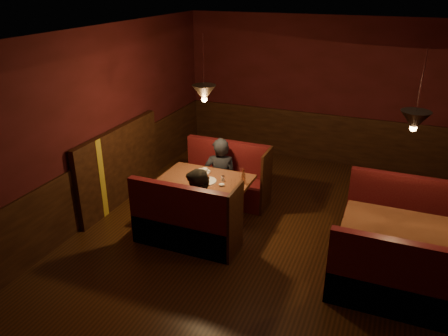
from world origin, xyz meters
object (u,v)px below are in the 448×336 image
at_px(second_bench_far, 396,222).
at_px(diner_a, 220,162).
at_px(second_bench_near, 390,285).
at_px(diner_b, 199,197).
at_px(main_table, 207,188).
at_px(main_bench_far, 226,182).
at_px(main_bench_near, 185,226).
at_px(second_table, 394,235).

xyz_separation_m(second_bench_far, diner_a, (-2.78, 0.12, 0.44)).
xyz_separation_m(second_bench_near, diner_b, (-2.59, 0.42, 0.42)).
distance_m(main_table, second_bench_far, 2.81).
height_order(main_table, main_bench_far, main_bench_far).
bearing_deg(diner_b, main_bench_near, -116.96).
bearing_deg(second_bench_far, second_bench_near, -90.00).
bearing_deg(second_bench_far, second_table, -92.20).
bearing_deg(diner_b, main_table, 119.71).
distance_m(second_bench_near, diner_a, 3.25).
bearing_deg(main_table, second_table, -5.69).
bearing_deg(main_bench_near, main_table, 91.15).
height_order(main_table, diner_a, diner_a).
xyz_separation_m(main_table, second_table, (2.72, -0.27, -0.03)).
bearing_deg(main_bench_near, diner_b, 48.46).
relative_size(second_table, second_bench_far, 0.90).
height_order(main_table, diner_b, diner_b).
bearing_deg(main_bench_far, second_table, -21.09).
distance_m(second_bench_near, diner_b, 2.66).
bearing_deg(diner_b, second_table, 22.07).
distance_m(main_table, main_bench_near, 0.81).
relative_size(main_table, second_bench_near, 0.98).
distance_m(main_table, diner_a, 0.64).
relative_size(second_bench_far, second_bench_near, 1.00).
xyz_separation_m(main_bench_far, second_table, (2.71, -1.05, 0.20)).
height_order(main_table, main_bench_near, main_bench_near).
xyz_separation_m(second_bench_far, diner_b, (-2.59, -1.09, 0.42)).
relative_size(main_bench_near, diner_a, 0.98).
bearing_deg(main_table, second_bench_far, 9.99).
relative_size(main_table, diner_a, 0.89).
bearing_deg(second_table, second_bench_far, 87.80).
bearing_deg(second_bench_near, main_bench_far, 146.66).
bearing_deg(main_bench_far, second_bench_near, -33.34).
xyz_separation_m(main_bench_near, second_bench_near, (2.74, -0.25, -0.01)).
relative_size(second_bench_far, diner_a, 0.92).
bearing_deg(main_bench_near, second_table, 10.55).
bearing_deg(main_bench_near, main_bench_far, 90.00).
relative_size(main_bench_far, diner_b, 1.02).
distance_m(main_table, second_table, 2.74).
bearing_deg(diner_a, main_table, 74.38).
distance_m(main_table, second_bench_near, 2.95).
xyz_separation_m(main_bench_far, diner_a, (-0.04, -0.17, 0.44)).
relative_size(main_bench_far, second_bench_far, 1.07).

